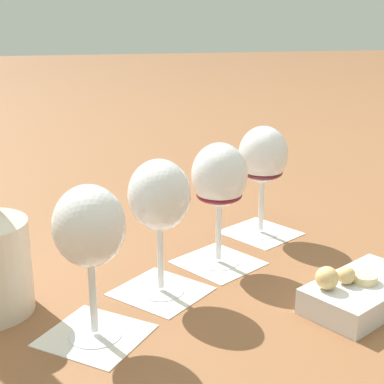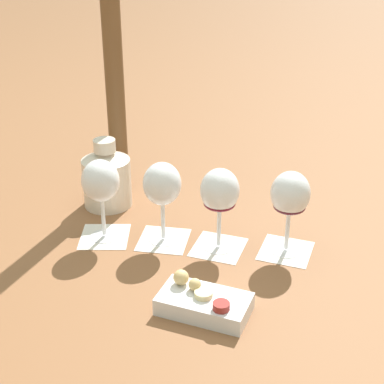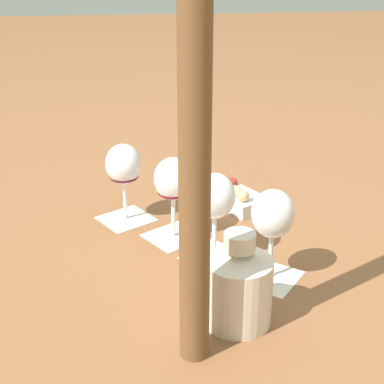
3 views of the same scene
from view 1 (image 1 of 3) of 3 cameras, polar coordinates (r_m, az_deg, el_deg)
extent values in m
plane|color=brown|center=(0.83, -0.27, -8.21)|extent=(8.00, 8.00, 0.00)
cube|color=silver|center=(0.70, -9.37, -13.52)|extent=(0.15, 0.15, 0.00)
cube|color=silver|center=(0.79, -3.03, -9.57)|extent=(0.15, 0.15, 0.00)
cube|color=silver|center=(0.87, 2.55, -6.82)|extent=(0.15, 0.15, 0.00)
cube|color=silver|center=(0.99, 6.64, -3.93)|extent=(0.15, 0.15, 0.00)
cylinder|color=white|center=(0.70, -9.38, -13.27)|extent=(0.06, 0.06, 0.01)
cylinder|color=white|center=(0.68, -9.58, -9.86)|extent=(0.01, 0.01, 0.09)
ellipsoid|color=white|center=(0.65, -9.96, -3.26)|extent=(0.08, 0.08, 0.09)
ellipsoid|color=#D25762|center=(0.65, -9.85, -5.08)|extent=(0.07, 0.07, 0.04)
cylinder|color=white|center=(0.79, -3.04, -9.33)|extent=(0.06, 0.06, 0.01)
cylinder|color=white|center=(0.77, -3.09, -6.21)|extent=(0.01, 0.01, 0.09)
ellipsoid|color=white|center=(0.74, -3.20, -0.28)|extent=(0.08, 0.08, 0.09)
ellipsoid|color=maroon|center=(0.75, -3.17, -1.92)|extent=(0.07, 0.07, 0.04)
cylinder|color=white|center=(0.87, 2.56, -6.60)|extent=(0.06, 0.06, 0.01)
cylinder|color=white|center=(0.85, 2.60, -3.73)|extent=(0.01, 0.01, 0.09)
ellipsoid|color=white|center=(0.83, 2.68, 1.67)|extent=(0.08, 0.08, 0.09)
ellipsoid|color=maroon|center=(0.84, 2.65, -0.27)|extent=(0.07, 0.07, 0.02)
cylinder|color=white|center=(0.99, 6.64, -3.73)|extent=(0.06, 0.06, 0.01)
cylinder|color=white|center=(0.97, 6.74, -1.15)|extent=(0.01, 0.01, 0.09)
ellipsoid|color=white|center=(0.95, 6.92, 3.64)|extent=(0.08, 0.08, 0.09)
ellipsoid|color=#511928|center=(0.96, 6.86, 1.97)|extent=(0.07, 0.07, 0.02)
cube|color=silver|center=(0.78, 16.27, -9.40)|extent=(0.16, 0.18, 0.03)
sphere|color=#DBB775|center=(0.74, 12.95, -8.13)|extent=(0.03, 0.03, 0.03)
sphere|color=#DBB775|center=(0.76, 14.73, -7.81)|extent=(0.02, 0.02, 0.02)
cylinder|color=beige|center=(0.77, 16.38, -8.00)|extent=(0.03, 0.03, 0.01)
camera|label=2|loc=(1.04, 80.13, 20.44)|focal=55.00mm
camera|label=3|loc=(1.29, -62.88, 19.22)|focal=55.00mm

